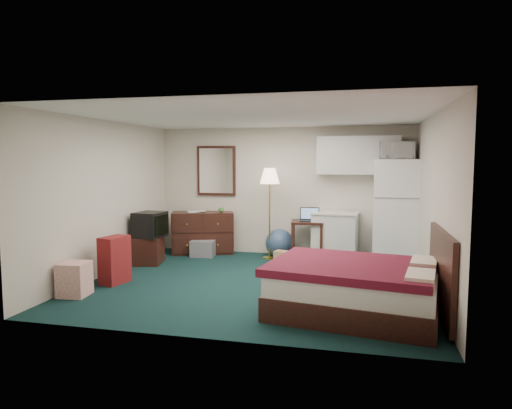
% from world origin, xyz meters
% --- Properties ---
extents(floor, '(5.00, 4.50, 0.01)m').
position_xyz_m(floor, '(0.00, 0.00, 0.00)').
color(floor, black).
rests_on(floor, ground).
extents(ceiling, '(5.00, 4.50, 0.01)m').
position_xyz_m(ceiling, '(0.00, 0.00, 2.50)').
color(ceiling, beige).
rests_on(ceiling, walls).
extents(walls, '(5.01, 4.51, 2.50)m').
position_xyz_m(walls, '(0.00, 0.00, 1.25)').
color(walls, beige).
rests_on(walls, floor).
extents(mirror, '(0.80, 0.06, 1.00)m').
position_xyz_m(mirror, '(-1.35, 2.22, 1.65)').
color(mirror, white).
rests_on(mirror, walls).
extents(upper_cabinets, '(1.50, 0.35, 0.70)m').
position_xyz_m(upper_cabinets, '(1.45, 2.08, 1.95)').
color(upper_cabinets, silver).
rests_on(upper_cabinets, walls).
extents(headboard, '(0.06, 1.56, 1.00)m').
position_xyz_m(headboard, '(2.46, -1.08, 0.55)').
color(headboard, black).
rests_on(headboard, walls).
extents(dresser, '(1.33, 0.91, 0.83)m').
position_xyz_m(dresser, '(-1.57, 1.98, 0.41)').
color(dresser, black).
rests_on(dresser, floor).
extents(floor_lamp, '(0.46, 0.46, 1.71)m').
position_xyz_m(floor_lamp, '(-0.15, 1.77, 0.86)').
color(floor_lamp, gold).
rests_on(floor_lamp, floor).
extents(desk, '(0.64, 0.64, 0.73)m').
position_xyz_m(desk, '(0.55, 1.84, 0.37)').
color(desk, black).
rests_on(desk, floor).
extents(exercise_ball, '(0.56, 0.56, 0.54)m').
position_xyz_m(exercise_ball, '(0.00, 1.96, 0.27)').
color(exercise_ball, navy).
rests_on(exercise_ball, floor).
extents(kitchen_counter, '(0.84, 0.67, 0.87)m').
position_xyz_m(kitchen_counter, '(1.06, 1.91, 0.44)').
color(kitchen_counter, silver).
rests_on(kitchen_counter, floor).
extents(fridge, '(0.79, 0.79, 1.88)m').
position_xyz_m(fridge, '(2.13, 1.88, 0.94)').
color(fridge, white).
rests_on(fridge, floor).
extents(bed, '(2.13, 1.79, 0.61)m').
position_xyz_m(bed, '(1.48, -1.08, 0.31)').
color(bed, '#47060F').
rests_on(bed, floor).
extents(tv_stand, '(0.58, 0.62, 0.49)m').
position_xyz_m(tv_stand, '(-2.21, 0.82, 0.25)').
color(tv_stand, black).
rests_on(tv_stand, floor).
extents(suitcase, '(0.36, 0.49, 0.71)m').
position_xyz_m(suitcase, '(-2.08, -0.50, 0.36)').
color(suitcase, maroon).
rests_on(suitcase, floor).
extents(retail_box, '(0.41, 0.41, 0.46)m').
position_xyz_m(retail_box, '(-2.28, -1.21, 0.23)').
color(retail_box, white).
rests_on(retail_box, floor).
extents(file_bin, '(0.47, 0.37, 0.31)m').
position_xyz_m(file_bin, '(-1.45, 1.64, 0.16)').
color(file_bin, slate).
rests_on(file_bin, floor).
extents(cardboard_box_a, '(0.29, 0.26, 0.20)m').
position_xyz_m(cardboard_box_a, '(0.12, 1.52, 0.10)').
color(cardboard_box_a, tan).
rests_on(cardboard_box_a, floor).
extents(cardboard_box_b, '(0.28, 0.31, 0.28)m').
position_xyz_m(cardboard_box_b, '(0.77, 1.24, 0.14)').
color(cardboard_box_b, tan).
rests_on(cardboard_box_b, floor).
extents(laptop, '(0.38, 0.32, 0.25)m').
position_xyz_m(laptop, '(0.60, 1.77, 0.85)').
color(laptop, black).
rests_on(laptop, desk).
extents(crt_tv, '(0.54, 0.57, 0.45)m').
position_xyz_m(crt_tv, '(-2.15, 0.82, 0.71)').
color(crt_tv, black).
rests_on(crt_tv, tv_stand).
extents(microwave, '(0.61, 0.41, 0.38)m').
position_xyz_m(microwave, '(2.11, 1.87, 2.07)').
color(microwave, white).
rests_on(microwave, fridge).
extents(book_a, '(0.17, 0.11, 0.25)m').
position_xyz_m(book_a, '(-1.84, 1.84, 0.95)').
color(book_a, tan).
rests_on(book_a, dresser).
extents(book_b, '(0.19, 0.07, 0.25)m').
position_xyz_m(book_b, '(-1.71, 1.99, 0.95)').
color(book_b, tan).
rests_on(book_b, dresser).
extents(mug, '(0.14, 0.13, 0.11)m').
position_xyz_m(mug, '(-1.19, 2.02, 0.88)').
color(mug, '#3F8B36').
rests_on(mug, dresser).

